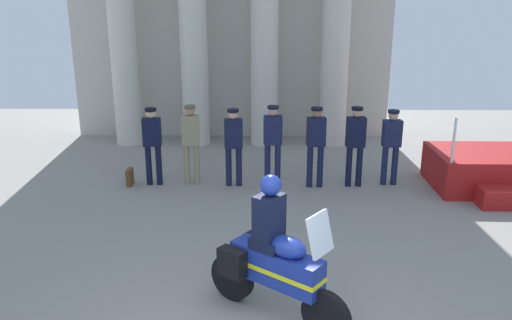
{
  "coord_description": "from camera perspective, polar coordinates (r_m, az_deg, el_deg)",
  "views": [
    {
      "loc": [
        -0.04,
        -4.47,
        3.91
      ],
      "look_at": [
        -0.16,
        3.71,
        1.33
      ],
      "focal_mm": 36.63,
      "sensor_mm": 36.0,
      "label": 1
    }
  ],
  "objects": [
    {
      "name": "motorcycle_with_rider",
      "position": [
        6.58,
        1.75,
        -10.82
      ],
      "size": [
        1.73,
        1.36,
        1.9
      ],
      "rotation": [
        0.0,
        0.0,
        -0.65
      ],
      "color": "black",
      "rests_on": "ground_plane"
    },
    {
      "name": "officer_in_row_2",
      "position": [
        11.0,
        -2.48,
        2.06
      ],
      "size": [
        0.4,
        0.25,
        1.68
      ],
      "rotation": [
        0.0,
        0.0,
        3.24
      ],
      "color": "#141938",
      "rests_on": "ground_plane"
    },
    {
      "name": "officer_in_row_4",
      "position": [
        10.98,
        6.56,
        2.12
      ],
      "size": [
        0.4,
        0.25,
        1.73
      ],
      "rotation": [
        0.0,
        0.0,
        3.24
      ],
      "color": "#141938",
      "rests_on": "ground_plane"
    },
    {
      "name": "officer_in_row_1",
      "position": [
        11.18,
        -7.12,
        2.37
      ],
      "size": [
        0.4,
        0.25,
        1.73
      ],
      "rotation": [
        0.0,
        0.0,
        3.24
      ],
      "color": "gray",
      "rests_on": "ground_plane"
    },
    {
      "name": "officer_in_row_0",
      "position": [
        11.27,
        -11.26,
        2.14
      ],
      "size": [
        0.4,
        0.25,
        1.68
      ],
      "rotation": [
        0.0,
        0.0,
        3.24
      ],
      "color": "black",
      "rests_on": "ground_plane"
    },
    {
      "name": "officer_in_row_3",
      "position": [
        11.09,
        1.85,
        2.36
      ],
      "size": [
        0.4,
        0.25,
        1.72
      ],
      "rotation": [
        0.0,
        0.0,
        3.24
      ],
      "color": "#191E42",
      "rests_on": "ground_plane"
    },
    {
      "name": "officer_in_row_5",
      "position": [
        11.15,
        10.82,
        2.14
      ],
      "size": [
        0.4,
        0.25,
        1.73
      ],
      "rotation": [
        0.0,
        0.0,
        3.24
      ],
      "color": "black",
      "rests_on": "ground_plane"
    },
    {
      "name": "briefcase_on_ground",
      "position": [
        11.58,
        -13.61,
        -1.82
      ],
      "size": [
        0.1,
        0.32,
        0.36
      ],
      "primitive_type": "cube",
      "color": "brown",
      "rests_on": "ground_plane"
    },
    {
      "name": "officer_in_row_6",
      "position": [
        11.43,
        14.57,
        2.0
      ],
      "size": [
        0.4,
        0.25,
        1.64
      ],
      "rotation": [
        0.0,
        0.0,
        3.24
      ],
      "color": "#191E42",
      "rests_on": "ground_plane"
    },
    {
      "name": "reviewing_stand",
      "position": [
        12.09,
        24.5,
        -1.14
      ],
      "size": [
        2.49,
        2.19,
        1.68
      ],
      "color": "#A51919",
      "rests_on": "ground_plane"
    }
  ]
}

